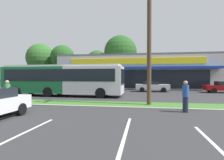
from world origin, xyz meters
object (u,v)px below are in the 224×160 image
object	(u,v)px
car_1	(223,87)
pedestrian_by_pole	(7,94)
city_bus	(62,79)
car_3	(152,86)
utility_pole	(147,23)
pedestrian_near_bench	(185,96)

from	to	relation	value
car_1	pedestrian_by_pole	distance (m)	23.60
city_bus	car_3	size ratio (longest dim) A/B	2.92
utility_pole	city_bus	distance (m)	10.79
city_bus	pedestrian_near_bench	xyz separation A→B (m)	(10.74, -6.92, -0.85)
car_1	pedestrian_by_pole	bearing A→B (deg)	37.75
utility_pole	car_3	bearing A→B (deg)	85.47
car_1	pedestrian_near_bench	world-z (taller)	pedestrian_near_bench
utility_pole	city_bus	world-z (taller)	utility_pole
city_bus	pedestrian_near_bench	distance (m)	12.80
pedestrian_near_bench	pedestrian_by_pole	xyz separation A→B (m)	(-11.05, -0.58, 0.00)
utility_pole	car_1	bearing A→B (deg)	51.14
city_bus	pedestrian_by_pole	xyz separation A→B (m)	(-0.31, -7.50, -0.85)
utility_pole	car_3	distance (m)	13.28
car_1	pedestrian_near_bench	size ratio (longest dim) A/B	2.36
pedestrian_near_bench	car_3	bearing A→B (deg)	99.38
car_3	pedestrian_by_pole	size ratio (longest dim) A/B	2.42
pedestrian_near_bench	car_1	bearing A→B (deg)	65.90
car_3	pedestrian_near_bench	bearing A→B (deg)	-85.29
car_3	pedestrian_by_pole	bearing A→B (deg)	-124.08
car_3	city_bus	bearing A→B (deg)	-143.39
utility_pole	car_3	size ratio (longest dim) A/B	2.45
car_1	city_bus	bearing A→B (deg)	20.73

